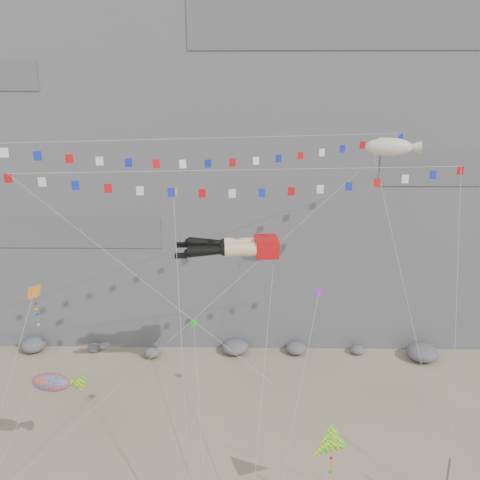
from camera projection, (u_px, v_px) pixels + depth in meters
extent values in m
cube|color=slate|center=(238.00, 92.00, 53.76)|extent=(80.00, 28.00, 50.00)
cube|color=red|center=(266.00, 246.00, 33.51)|extent=(1.76, 2.32, 1.30)
cylinder|color=beige|center=(240.00, 249.00, 32.78)|extent=(2.27, 1.12, 0.96)
sphere|color=black|center=(225.00, 250.00, 32.72)|extent=(0.88, 0.88, 0.88)
cone|color=black|center=(206.00, 251.00, 32.67)|extent=(2.69, 0.99, 0.90)
cube|color=black|center=(181.00, 256.00, 32.65)|extent=(0.88, 0.44, 0.32)
cylinder|color=beige|center=(239.00, 244.00, 34.03)|extent=(2.27, 1.12, 0.96)
sphere|color=black|center=(224.00, 244.00, 33.97)|extent=(0.88, 0.88, 0.88)
cone|color=black|center=(206.00, 243.00, 33.87)|extent=(2.70, 0.99, 0.96)
cube|color=black|center=(182.00, 245.00, 33.79)|extent=(0.88, 0.44, 0.32)
cylinder|color=gray|center=(256.00, 398.00, 27.53)|extent=(0.03, 0.03, 21.43)
cylinder|color=gray|center=(100.00, 318.00, 29.09)|extent=(0.03, 0.03, 27.98)
cylinder|color=gray|center=(345.00, 341.00, 28.16)|extent=(0.03, 0.03, 24.03)
cylinder|color=gray|center=(10.00, 461.00, 26.94)|extent=(0.03, 0.03, 9.51)
cylinder|color=gray|center=(419.00, 313.00, 30.83)|extent=(0.03, 0.03, 23.92)
cylinder|color=gray|center=(182.00, 358.00, 27.89)|extent=(0.03, 0.03, 21.56)
cylinder|color=gray|center=(294.00, 421.00, 26.90)|extent=(0.03, 0.03, 16.04)
cylinder|color=gray|center=(202.00, 452.00, 25.26)|extent=(0.03, 0.03, 14.18)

